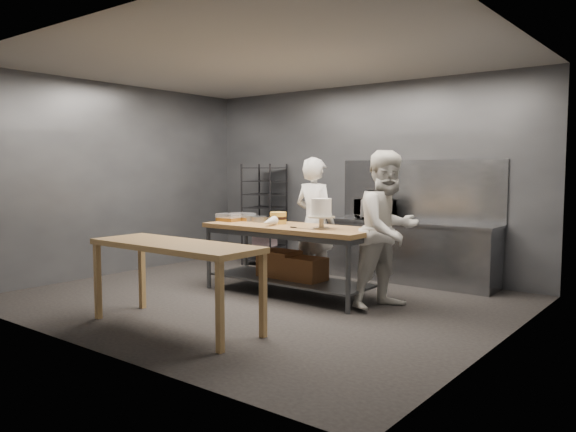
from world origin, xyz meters
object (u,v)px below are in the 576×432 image
at_px(near_counter, 175,251).
at_px(layer_cake, 278,218).
at_px(speed_rack, 264,215).
at_px(chef_right, 388,230).
at_px(microwave, 375,209).
at_px(work_table, 290,252).
at_px(frosted_cake_stand, 321,210).
at_px(chef_behind, 315,222).

bearing_deg(near_counter, layer_cake, 97.82).
bearing_deg(speed_rack, chef_right, -25.15).
bearing_deg(layer_cake, microwave, 70.70).
distance_m(work_table, frosted_cake_stand, 0.81).
bearing_deg(frosted_cake_stand, chef_behind, 129.99).
distance_m(near_counter, microwave, 3.73).
bearing_deg(microwave, chef_right, -56.11).
bearing_deg(chef_behind, speed_rack, -23.79).
bearing_deg(near_counter, microwave, 85.52).
distance_m(near_counter, chef_right, 2.52).
height_order(speed_rack, chef_right, chef_right).
relative_size(work_table, chef_behind, 1.31).
height_order(near_counter, microwave, microwave).
bearing_deg(work_table, frosted_cake_stand, -9.12).
relative_size(near_counter, layer_cake, 8.93).
bearing_deg(microwave, work_table, -99.99).
bearing_deg(chef_right, work_table, 113.96).
height_order(microwave, layer_cake, microwave).
xyz_separation_m(work_table, microwave, (0.30, 1.72, 0.48)).
bearing_deg(near_counter, frosted_cake_stand, 74.06).
bearing_deg(chef_right, chef_behind, 88.62).
height_order(near_counter, chef_right, chef_right).
height_order(work_table, layer_cake, layer_cake).
bearing_deg(frosted_cake_stand, chef_right, 15.17).
bearing_deg(work_table, chef_behind, 95.62).
height_order(chef_behind, layer_cake, chef_behind).
height_order(near_counter, chef_behind, chef_behind).
bearing_deg(speed_rack, work_table, -41.66).
xyz_separation_m(near_counter, chef_right, (1.36, 2.12, 0.13)).
height_order(work_table, microwave, microwave).
bearing_deg(near_counter, chef_right, 57.40).
bearing_deg(chef_behind, work_table, 100.93).
distance_m(speed_rack, chef_right, 3.55).
bearing_deg(speed_rack, layer_cake, -44.80).
relative_size(work_table, microwave, 4.43).
xyz_separation_m(frosted_cake_stand, layer_cake, (-0.83, 0.17, -0.16)).
xyz_separation_m(speed_rack, layer_cake, (1.57, -1.56, 0.14)).
bearing_deg(speed_rack, microwave, 2.14).
bearing_deg(frosted_cake_stand, layer_cake, 168.50).
relative_size(frosted_cake_stand, layer_cake, 1.70).
distance_m(work_table, chef_right, 1.42).
xyz_separation_m(work_table, chef_behind, (-0.06, 0.65, 0.34)).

